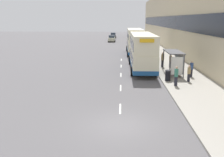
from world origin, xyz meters
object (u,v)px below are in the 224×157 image
(car_0, at_px, (113,35))
(pedestrian_1, at_px, (176,76))
(double_decker_bus_ahead, at_px, (135,41))
(double_decker_bus_near, at_px, (142,51))
(bus_shelter, at_px, (175,59))
(litter_bin, at_px, (168,75))
(pedestrian_3, at_px, (163,60))
(car_1, at_px, (112,39))
(pedestrian_2, at_px, (189,73))
(pedestrian_at_shelter, at_px, (170,61))
(pedestrian_4, at_px, (191,69))

(car_0, bearing_deg, pedestrian_1, 97.28)
(double_decker_bus_ahead, relative_size, car_0, 2.68)
(double_decker_bus_near, distance_m, double_decker_bus_ahead, 14.30)
(bus_shelter, bearing_deg, litter_bin, -113.92)
(pedestrian_3, bearing_deg, bus_shelter, -81.81)
(double_decker_bus_near, xyz_separation_m, pedestrian_1, (2.45, -7.95, -1.24))
(car_0, height_order, car_1, car_1)
(pedestrian_2, bearing_deg, pedestrian_at_shelter, 93.09)
(bus_shelter, distance_m, car_1, 42.32)
(double_decker_bus_ahead, relative_size, pedestrian_4, 6.65)
(pedestrian_1, distance_m, pedestrian_3, 9.00)
(pedestrian_4, bearing_deg, bus_shelter, 145.29)
(bus_shelter, height_order, pedestrian_at_shelter, bus_shelter)
(car_0, distance_m, pedestrian_at_shelter, 52.30)
(double_decker_bus_near, relative_size, pedestrian_2, 7.07)
(bus_shelter, bearing_deg, car_0, 98.73)
(double_decker_bus_ahead, bearing_deg, double_decker_bus_near, -89.49)
(pedestrian_at_shelter, height_order, pedestrian_1, pedestrian_1)
(bus_shelter, bearing_deg, pedestrian_2, -77.01)
(car_1, xyz_separation_m, litter_bin, (7.23, -44.21, -0.20))
(double_decker_bus_ahead, height_order, pedestrian_1, double_decker_bus_ahead)
(double_decker_bus_near, xyz_separation_m, pedestrian_2, (4.00, -6.34, -1.33))
(pedestrian_2, bearing_deg, car_1, 101.62)
(car_0, distance_m, car_1, 14.30)
(pedestrian_at_shelter, xyz_separation_m, pedestrian_1, (-1.15, -8.85, 0.05))
(pedestrian_at_shelter, xyz_separation_m, pedestrian_3, (-0.94, 0.15, 0.10))
(pedestrian_1, height_order, litter_bin, pedestrian_1)
(double_decker_bus_near, distance_m, litter_bin, 6.62)
(pedestrian_at_shelter, relative_size, pedestrian_3, 0.90)
(bus_shelter, height_order, pedestrian_1, bus_shelter)
(pedestrian_at_shelter, bearing_deg, double_decker_bus_near, -165.98)
(double_decker_bus_ahead, bearing_deg, car_1, 101.91)
(double_decker_bus_near, xyz_separation_m, pedestrian_4, (4.76, -4.33, -1.29))
(car_0, xyz_separation_m, pedestrian_1, (7.72, -60.39, 0.19))
(car_1, bearing_deg, pedestrian_2, 101.62)
(double_decker_bus_ahead, height_order, pedestrian_at_shelter, double_decker_bus_ahead)
(bus_shelter, relative_size, car_0, 1.00)
(double_decker_bus_near, bearing_deg, pedestrian_1, -72.86)
(pedestrian_1, bearing_deg, pedestrian_2, 46.15)
(car_1, relative_size, litter_bin, 3.80)
(bus_shelter, bearing_deg, car_1, 101.52)
(pedestrian_2, bearing_deg, pedestrian_1, -133.85)
(pedestrian_2, height_order, pedestrian_4, pedestrian_4)
(pedestrian_1, xyz_separation_m, pedestrian_4, (2.31, 3.62, -0.04))
(double_decker_bus_near, xyz_separation_m, double_decker_bus_ahead, (-0.13, 14.30, -0.00))
(pedestrian_3, bearing_deg, litter_bin, -94.77)
(car_1, bearing_deg, pedestrian_1, 99.37)
(pedestrian_at_shelter, distance_m, pedestrian_4, 5.36)
(pedestrian_at_shelter, bearing_deg, litter_bin, -102.37)
(car_0, relative_size, pedestrian_1, 2.37)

